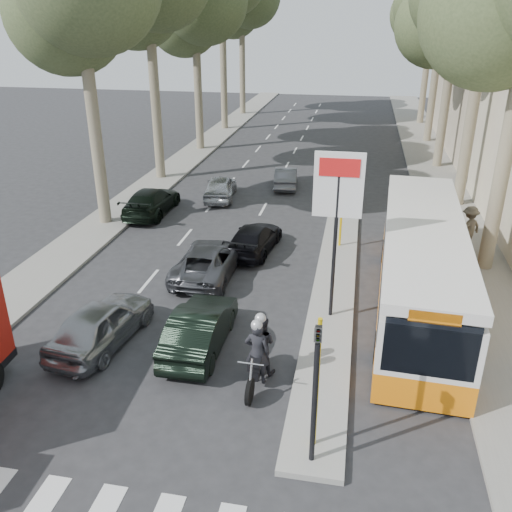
{
  "coord_description": "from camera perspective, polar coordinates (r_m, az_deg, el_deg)",
  "views": [
    {
      "loc": [
        3.77,
        -10.77,
        9.25
      ],
      "look_at": [
        0.54,
        6.04,
        1.6
      ],
      "focal_mm": 38.0,
      "sensor_mm": 36.0,
      "label": 1
    }
  ],
  "objects": [
    {
      "name": "sidewalk_right",
      "position": [
        37.25,
        18.17,
        8.6
      ],
      "size": [
        3.2,
        70.0,
        0.12
      ],
      "primitive_type": "cube",
      "color": "gray",
      "rests_on": "ground"
    },
    {
      "name": "ground",
      "position": [
        14.69,
        -6.76,
        -15.15
      ],
      "size": [
        120.0,
        120.0,
        0.0
      ],
      "primitive_type": "plane",
      "color": "#28282B",
      "rests_on": "ground"
    },
    {
      "name": "median_left",
      "position": [
        41.55,
        -5.99,
        11.17
      ],
      "size": [
        2.4,
        64.0,
        0.12
      ],
      "primitive_type": "cube",
      "color": "gray",
      "rests_on": "ground"
    },
    {
      "name": "tree_r_c",
      "position": [
        37.26,
        20.74,
        23.37
      ],
      "size": [
        7.4,
        7.2,
        13.32
      ],
      "color": "#6B604C",
      "rests_on": "ground"
    },
    {
      "name": "queue_car_b",
      "position": [
        22.9,
        -0.2,
        1.86
      ],
      "size": [
        2.08,
        4.22,
        1.18
      ],
      "primitive_type": "imported",
      "rotation": [
        0.0,
        0.0,
        3.03
      ],
      "color": "black",
      "rests_on": "ground"
    },
    {
      "name": "pedestrian_near",
      "position": [
        24.0,
        18.39,
        2.55
      ],
      "size": [
        0.6,
        1.02,
        1.64
      ],
      "primitive_type": "imported",
      "rotation": [
        0.0,
        0.0,
        1.71
      ],
      "color": "#3B2D43",
      "rests_on": "sidewalk_right"
    },
    {
      "name": "queue_car_d",
      "position": [
        31.91,
        3.17,
        8.29
      ],
      "size": [
        1.6,
        3.67,
        1.17
      ],
      "primitive_type": "imported",
      "rotation": [
        0.0,
        0.0,
        3.24
      ],
      "color": "#55575D",
      "rests_on": "ground"
    },
    {
      "name": "motorcycle",
      "position": [
        14.91,
        0.28,
        -9.9
      ],
      "size": [
        0.86,
        2.37,
        2.01
      ],
      "rotation": [
        0.0,
        0.0,
        -0.03
      ],
      "color": "black",
      "rests_on": "ground"
    },
    {
      "name": "pedestrian_far",
      "position": [
        24.43,
        21.49,
        2.77
      ],
      "size": [
        1.29,
        1.19,
        1.89
      ],
      "primitive_type": "imported",
      "rotation": [
        0.0,
        0.0,
        3.82
      ],
      "color": "#6A6050",
      "rests_on": "sidewalk_right"
    },
    {
      "name": "queue_car_a",
      "position": [
        20.84,
        -5.05,
        -0.47
      ],
      "size": [
        2.11,
        4.52,
        1.25
      ],
      "primitive_type": "imported",
      "rotation": [
        0.0,
        0.0,
        3.13
      ],
      "color": "#484A4F",
      "rests_on": "ground"
    },
    {
      "name": "dark_hatchback",
      "position": [
        16.42,
        -5.91,
        -7.53
      ],
      "size": [
        1.45,
        4.12,
        1.36
      ],
      "primitive_type": "imported",
      "rotation": [
        0.0,
        0.0,
        3.14
      ],
      "color": "black",
      "rests_on": "ground"
    },
    {
      "name": "tree_r_e",
      "position": [
        53.18,
        18.42,
        24.21
      ],
      "size": [
        7.4,
        7.2,
        14.1
      ],
      "color": "#6B604C",
      "rests_on": "ground"
    },
    {
      "name": "traffic_light_island",
      "position": [
        11.49,
        6.34,
        -12.16
      ],
      "size": [
        0.16,
        0.41,
        3.6
      ],
      "color": "black",
      "rests_on": "ground"
    },
    {
      "name": "traffic_island",
      "position": [
        23.63,
        8.75,
        0.95
      ],
      "size": [
        1.5,
        26.0,
        0.16
      ],
      "primitive_type": "cube",
      "color": "gray",
      "rests_on": "ground"
    },
    {
      "name": "queue_car_c",
      "position": [
        29.76,
        -3.78,
        7.23
      ],
      "size": [
        1.97,
        3.96,
        1.3
      ],
      "primitive_type": "imported",
      "rotation": [
        0.0,
        0.0,
        3.26
      ],
      "color": "#A9ADB1",
      "rests_on": "ground"
    },
    {
      "name": "tree_l_c",
      "position": [
        40.57,
        -6.27,
        25.07
      ],
      "size": [
        7.4,
        7.2,
        13.71
      ],
      "color": "#6B604C",
      "rests_on": "ground"
    },
    {
      "name": "billboard",
      "position": [
        16.73,
        8.5,
        4.44
      ],
      "size": [
        1.5,
        12.1,
        5.6
      ],
      "color": "yellow",
      "rests_on": "ground"
    },
    {
      "name": "silver_hatchback",
      "position": [
        17.15,
        -15.99,
        -6.82
      ],
      "size": [
        2.18,
        4.35,
        1.42
      ],
      "primitive_type": "imported",
      "rotation": [
        0.0,
        0.0,
        3.02
      ],
      "color": "#919398",
      "rests_on": "ground"
    },
    {
      "name": "city_bus",
      "position": [
        19.0,
        16.97,
        -0.76
      ],
      "size": [
        3.11,
        11.68,
        3.05
      ],
      "rotation": [
        0.0,
        0.0,
        -0.05
      ],
      "color": "orange",
      "rests_on": "ground"
    },
    {
      "name": "queue_car_e",
      "position": [
        27.87,
        -10.95,
        5.68
      ],
      "size": [
        1.85,
        4.55,
        1.32
      ],
      "primitive_type": "imported",
      "rotation": [
        0.0,
        0.0,
        3.14
      ],
      "color": "black",
      "rests_on": "ground"
    }
  ]
}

